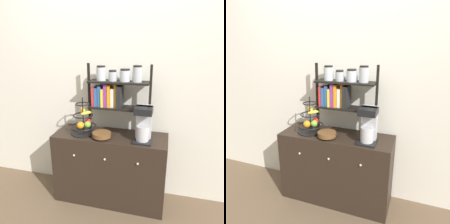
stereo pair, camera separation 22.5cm
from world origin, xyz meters
TOP-DOWN VIEW (x-y plane):
  - ground_plane at (0.00, 0.00)m, footprint 12.00×12.00m
  - wall_back at (0.00, 0.47)m, footprint 7.00×0.05m
  - sideboard at (0.00, 0.21)m, footprint 1.21×0.45m
  - coffee_maker at (0.35, 0.17)m, footprint 0.18×0.21m
  - fruit_stand at (-0.29, 0.19)m, footprint 0.28×0.28m
  - wooden_bowl at (-0.06, 0.11)m, footprint 0.19×0.19m
  - shelf_hutch at (0.01, 0.32)m, footprint 0.68×0.20m

SIDE VIEW (x-z plane):
  - ground_plane at x=0.00m, z-range 0.00..0.00m
  - sideboard at x=0.00m, z-range 0.00..0.79m
  - wooden_bowl at x=-0.06m, z-range 0.79..0.86m
  - fruit_stand at x=-0.29m, z-range 0.72..1.12m
  - coffee_maker at x=0.35m, z-range 0.79..1.14m
  - shelf_hutch at x=0.01m, z-range 0.89..1.62m
  - wall_back at x=0.00m, z-range 0.00..2.60m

